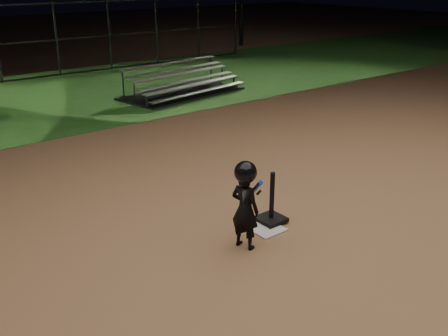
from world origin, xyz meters
TOP-DOWN VIEW (x-y plane):
  - ground at (0.00, 0.00)m, footprint 80.00×80.00m
  - grass_strip at (0.00, 10.00)m, footprint 60.00×8.00m
  - home_plate at (0.00, 0.00)m, footprint 0.45×0.45m
  - batting_tee at (0.21, 0.13)m, footprint 0.38×0.38m
  - child_batter at (-0.56, -0.18)m, footprint 0.46×0.64m
  - bleacher_right at (3.79, 7.88)m, footprint 3.91×2.35m

SIDE VIEW (x-z plane):
  - ground at x=0.00m, z-range 0.00..0.00m
  - grass_strip at x=0.00m, z-range 0.00..0.01m
  - home_plate at x=0.00m, z-range 0.00..0.02m
  - batting_tee at x=0.21m, z-range -0.22..0.55m
  - bleacher_right at x=3.79m, z-range -0.26..0.64m
  - child_batter at x=-0.56m, z-range 0.04..1.28m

